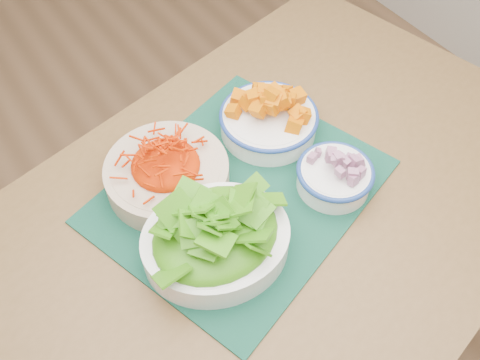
% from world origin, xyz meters
% --- Properties ---
extents(ground, '(4.00, 4.00, 0.00)m').
position_xyz_m(ground, '(0.00, 0.00, 0.00)').
color(ground, '#9E734C').
rests_on(ground, ground).
extents(table, '(1.29, 0.99, 0.75)m').
position_xyz_m(table, '(0.27, -0.20, 0.65)').
color(table, brown).
rests_on(table, ground).
extents(placemat, '(0.58, 0.53, 0.00)m').
position_xyz_m(placemat, '(0.22, -0.14, 0.75)').
color(placemat, '#082E22').
rests_on(placemat, table).
extents(carrot_bowl, '(0.29, 0.29, 0.09)m').
position_xyz_m(carrot_bowl, '(0.12, -0.06, 0.80)').
color(carrot_bowl, '#CBB397').
rests_on(carrot_bowl, placemat).
extents(squash_bowl, '(0.25, 0.25, 0.09)m').
position_xyz_m(squash_bowl, '(0.35, -0.05, 0.80)').
color(squash_bowl, white).
rests_on(squash_bowl, placemat).
extents(lettuce_bowl, '(0.29, 0.27, 0.11)m').
position_xyz_m(lettuce_bowl, '(0.12, -0.23, 0.80)').
color(lettuce_bowl, white).
rests_on(lettuce_bowl, placemat).
extents(onion_bowl, '(0.15, 0.15, 0.07)m').
position_xyz_m(onion_bowl, '(0.37, -0.23, 0.79)').
color(onion_bowl, white).
rests_on(onion_bowl, placemat).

